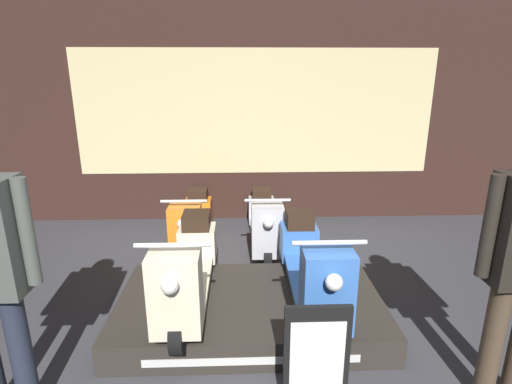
# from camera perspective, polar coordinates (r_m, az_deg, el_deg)

# --- Properties ---
(shop_wall_back) EXTENTS (8.96, 0.09, 3.20)m
(shop_wall_back) POSITION_cam_1_polar(r_m,az_deg,el_deg) (5.66, -0.11, 11.79)
(shop_wall_back) COLOR #331E19
(shop_wall_back) RESTS_ON ground_plane
(display_platform) EXTENTS (2.24, 1.25, 0.25)m
(display_platform) POSITION_cam_1_polar(r_m,az_deg,el_deg) (3.59, -0.88, -16.46)
(display_platform) COLOR #2D2823
(display_platform) RESTS_ON ground_plane
(scooter_display_left) EXTENTS (0.48, 1.71, 0.81)m
(scooter_display_left) POSITION_cam_1_polar(r_m,az_deg,el_deg) (3.38, -9.62, -10.54)
(scooter_display_left) COLOR black
(scooter_display_left) RESTS_ON display_platform
(scooter_display_right) EXTENTS (0.48, 1.71, 0.81)m
(scooter_display_right) POSITION_cam_1_polar(r_m,az_deg,el_deg) (3.40, 7.77, -10.30)
(scooter_display_right) COLOR black
(scooter_display_right) RESTS_ON display_platform
(scooter_backrow_0) EXTENTS (0.48, 1.71, 0.81)m
(scooter_backrow_0) POSITION_cam_1_polar(r_m,az_deg,el_deg) (5.00, -9.02, -4.32)
(scooter_backrow_0) COLOR black
(scooter_backrow_0) RESTS_ON ground_plane
(scooter_backrow_1) EXTENTS (0.48, 1.71, 0.81)m
(scooter_backrow_1) POSITION_cam_1_polar(r_m,az_deg,el_deg) (4.97, 1.16, -4.24)
(scooter_backrow_1) COLOR black
(scooter_backrow_1) RESTS_ON ground_plane
(price_sign_board) EXTENTS (0.41, 0.04, 0.77)m
(price_sign_board) POSITION_cam_1_polar(r_m,az_deg,el_deg) (2.70, 8.61, -22.65)
(price_sign_board) COLOR black
(price_sign_board) RESTS_ON ground_plane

